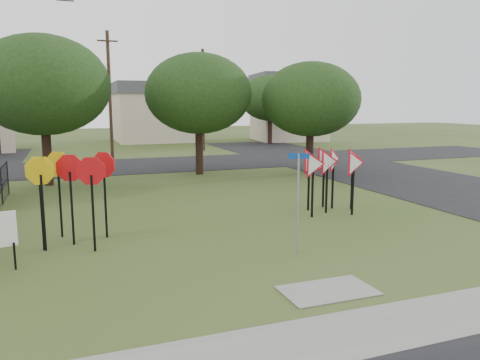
% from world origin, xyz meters
% --- Properties ---
extents(ground, '(140.00, 140.00, 0.00)m').
position_xyz_m(ground, '(0.00, 0.00, 0.00)').
color(ground, '#34491B').
extents(sidewalk, '(30.00, 1.60, 0.02)m').
position_xyz_m(sidewalk, '(0.00, -4.20, 0.01)').
color(sidewalk, gray).
rests_on(sidewalk, ground).
extents(street_right, '(8.00, 50.00, 0.02)m').
position_xyz_m(street_right, '(12.00, 10.00, 0.01)').
color(street_right, black).
rests_on(street_right, ground).
extents(street_far, '(60.00, 8.00, 0.02)m').
position_xyz_m(street_far, '(0.00, 20.00, 0.01)').
color(street_far, black).
rests_on(street_far, ground).
extents(curb_pad, '(2.00, 1.20, 0.02)m').
position_xyz_m(curb_pad, '(0.00, -2.40, 0.01)').
color(curb_pad, gray).
rests_on(curb_pad, ground).
extents(street_name_sign, '(0.52, 0.25, 2.72)m').
position_xyz_m(street_name_sign, '(0.55, 0.11, 1.57)').
color(street_name_sign, '#94979C').
rests_on(street_name_sign, ground).
extents(stop_sign_cluster, '(2.43, 2.11, 2.62)m').
position_xyz_m(stop_sign_cluster, '(-5.11, 3.10, 1.93)').
color(stop_sign_cluster, black).
rests_on(stop_sign_cluster, ground).
extents(yield_sign_cluster, '(3.07, 1.70, 2.42)m').
position_xyz_m(yield_sign_cluster, '(4.01, 4.19, 1.78)').
color(yield_sign_cluster, black).
rests_on(yield_sign_cluster, ground).
extents(far_pole_a, '(1.40, 0.24, 9.00)m').
position_xyz_m(far_pole_a, '(-2.00, 24.00, 4.60)').
color(far_pole_a, '#412C1E').
rests_on(far_pole_a, ground).
extents(far_pole_b, '(1.40, 0.24, 8.50)m').
position_xyz_m(far_pole_b, '(6.00, 28.00, 4.35)').
color(far_pole_b, '#412C1E').
rests_on(far_pole_b, ground).
extents(house_mid, '(8.40, 8.40, 6.20)m').
position_xyz_m(house_mid, '(4.00, 40.00, 3.15)').
color(house_mid, beige).
rests_on(house_mid, ground).
extents(house_right, '(8.30, 8.30, 7.20)m').
position_xyz_m(house_right, '(18.00, 36.00, 3.65)').
color(house_right, beige).
rests_on(house_right, ground).
extents(tree_near_left, '(6.40, 6.40, 7.27)m').
position_xyz_m(tree_near_left, '(-6.00, 14.00, 4.86)').
color(tree_near_left, black).
rests_on(tree_near_left, ground).
extents(tree_near_mid, '(6.00, 6.00, 6.80)m').
position_xyz_m(tree_near_mid, '(2.00, 15.00, 4.54)').
color(tree_near_mid, black).
rests_on(tree_near_mid, ground).
extents(tree_near_right, '(5.60, 5.60, 6.33)m').
position_xyz_m(tree_near_right, '(8.00, 13.00, 4.22)').
color(tree_near_right, black).
rests_on(tree_near_right, ground).
extents(tree_far_right, '(6.00, 6.00, 6.80)m').
position_xyz_m(tree_far_right, '(14.00, 32.00, 4.54)').
color(tree_far_right, black).
rests_on(tree_far_right, ground).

